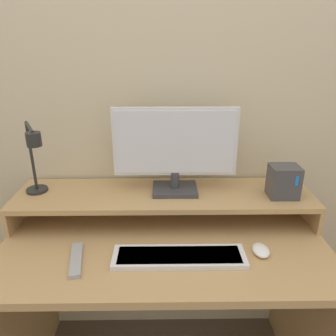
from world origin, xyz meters
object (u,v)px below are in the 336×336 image
(keyboard, at_px, (178,257))
(remote_control, at_px, (75,260))
(desk_lamp, at_px, (33,159))
(router_dock, at_px, (283,181))
(monitor, at_px, (174,148))
(mouse, at_px, (260,250))

(keyboard, relative_size, remote_control, 2.48)
(desk_lamp, bearing_deg, router_dock, 0.84)
(monitor, xyz_separation_m, remote_control, (-0.35, -0.31, -0.31))
(desk_lamp, bearing_deg, keyboard, -23.04)
(keyboard, bearing_deg, mouse, 5.43)
(keyboard, distance_m, remote_control, 0.36)
(monitor, distance_m, mouse, 0.51)
(desk_lamp, xyz_separation_m, remote_control, (0.19, -0.24, -0.29))
(keyboard, xyz_separation_m, remote_control, (-0.36, -0.01, -0.00))
(router_dock, bearing_deg, monitor, 172.96)
(monitor, distance_m, desk_lamp, 0.55)
(monitor, xyz_separation_m, desk_lamp, (-0.55, -0.07, -0.02))
(desk_lamp, relative_size, remote_control, 1.61)
(mouse, bearing_deg, router_dock, 58.41)
(router_dock, xyz_separation_m, keyboard, (-0.43, -0.25, -0.18))
(desk_lamp, bearing_deg, mouse, -13.66)
(desk_lamp, relative_size, router_dock, 2.31)
(monitor, bearing_deg, keyboard, -88.84)
(keyboard, bearing_deg, monitor, 91.16)
(monitor, relative_size, router_dock, 3.80)
(router_dock, bearing_deg, keyboard, -150.10)
(keyboard, xyz_separation_m, mouse, (0.30, 0.03, 0.00))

